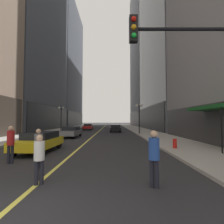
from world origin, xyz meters
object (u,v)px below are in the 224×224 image
car_yellow (39,141)px  car_grey (71,131)px  car_red (88,126)px  fire_hydrant_right (174,144)px  pedestrian_in_blue_hoodie (154,154)px  traffic_light_near_right (197,72)px  pedestrian_in_white_shirt (39,156)px  street_lamp_right_mid (139,112)px  car_black (115,128)px  street_lamp_left_far (61,113)px  pedestrian_in_grey_suit (38,145)px  pedestrian_in_red_jacket (10,141)px

car_yellow → car_grey: bearing=90.9°
car_red → fire_hydrant_right: bearing=-69.5°
pedestrian_in_blue_hoodie → traffic_light_near_right: bearing=8.3°
pedestrian_in_white_shirt → traffic_light_near_right: traffic_light_near_right is taller
pedestrian_in_blue_hoodie → street_lamp_right_mid: bearing=82.5°
car_grey → car_black: 11.20m
street_lamp_right_mid → fire_hydrant_right: (0.50, -12.85, -2.86)m
car_red → fire_hydrant_right: size_ratio=5.30×
car_red → car_grey: bearing=-89.3°
street_lamp_left_far → fire_hydrant_right: street_lamp_left_far is taller
car_black → traffic_light_near_right: (2.28, -25.30, 3.02)m
pedestrian_in_white_shirt → traffic_light_near_right: bearing=-0.4°
car_red → street_lamp_left_far: street_lamp_left_far is taller
pedestrian_in_blue_hoodie → fire_hydrant_right: pedestrian_in_blue_hoodie is taller
pedestrian_in_grey_suit → pedestrian_in_white_shirt: bearing=-66.4°
car_yellow → pedestrian_in_white_shirt: (2.44, -5.95, 0.23)m
pedestrian_in_red_jacket → pedestrian_in_white_shirt: 3.81m
pedestrian_in_white_shirt → street_lamp_left_far: bearing=104.7°
car_black → street_lamp_right_mid: (3.33, -5.84, 2.54)m
pedestrian_in_white_shirt → car_red: bearing=94.9°
pedestrian_in_white_shirt → street_lamp_right_mid: bearing=72.0°
car_red → street_lamp_left_far: (-3.69, -7.59, 2.54)m
car_yellow → pedestrian_in_red_jacket: size_ratio=2.45×
traffic_light_near_right → pedestrian_in_blue_hoodie: bearing=-171.7°
car_grey → fire_hydrant_right: bearing=-43.6°
traffic_light_near_right → pedestrian_in_white_shirt: bearing=179.6°
car_yellow → pedestrian_in_grey_suit: (1.54, -3.91, 0.29)m
traffic_light_near_right → street_lamp_left_far: 27.34m
car_yellow → car_black: size_ratio=1.10×
car_grey → car_black: same height
car_black → pedestrian_in_red_jacket: pedestrian_in_red_jacket is taller
pedestrian_in_white_shirt → street_lamp_right_mid: size_ratio=0.37×
pedestrian_in_blue_hoodie → street_lamp_right_mid: (2.60, 19.68, 2.21)m
street_lamp_right_mid → pedestrian_in_red_jacket: bearing=-118.2°
car_grey → pedestrian_in_red_jacket: bearing=-89.9°
pedestrian_in_red_jacket → fire_hydrant_right: size_ratio=2.28×
pedestrian_in_red_jacket → pedestrian_in_grey_suit: (1.68, -0.76, -0.07)m
pedestrian_in_blue_hoodie → pedestrian_in_grey_suit: 5.16m
car_red → pedestrian_in_grey_suit: size_ratio=2.46×
car_grey → car_black: size_ratio=1.06×
car_grey → car_black: bearing=60.1°
pedestrian_in_red_jacket → street_lamp_left_far: street_lamp_left_far is taller
car_red → pedestrian_in_red_jacket: size_ratio=2.32×
pedestrian_in_grey_suit → street_lamp_right_mid: street_lamp_right_mid is taller
car_yellow → street_lamp_left_far: size_ratio=1.01×
pedestrian_in_white_shirt → street_lamp_left_far: 25.59m
pedestrian_in_red_jacket → traffic_light_near_right: size_ratio=0.32×
car_grey → pedestrian_in_blue_hoodie: (6.31, -15.81, 0.33)m
car_black → fire_hydrant_right: size_ratio=5.10×
car_grey → pedestrian_in_grey_suit: pedestrian_in_grey_suit is taller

